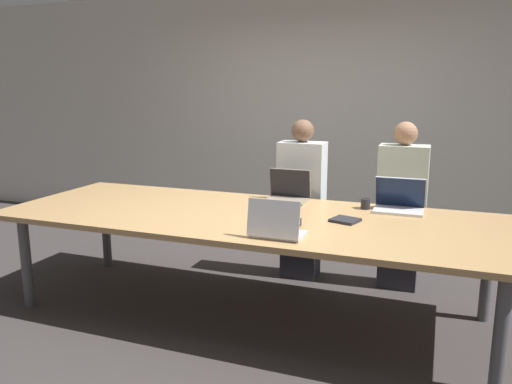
% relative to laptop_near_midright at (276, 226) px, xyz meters
% --- Properties ---
extents(ground_plane, '(24.00, 24.00, 0.00)m').
position_rel_laptop_near_midright_xyz_m(ground_plane, '(-0.37, 0.49, -0.85)').
color(ground_plane, '#383333').
extents(curtain_wall, '(12.00, 0.06, 2.80)m').
position_rel_laptop_near_midright_xyz_m(curtain_wall, '(-0.37, 2.81, 0.55)').
color(curtain_wall, beige).
rests_on(curtain_wall, ground_plane).
extents(conference_table, '(3.70, 1.35, 0.78)m').
position_rel_laptop_near_midright_xyz_m(conference_table, '(-0.37, 0.49, -0.13)').
color(conference_table, tan).
rests_on(conference_table, ground_plane).
extents(laptop_near_midright, '(0.33, 0.24, 0.25)m').
position_rel_laptop_near_midright_xyz_m(laptop_near_midright, '(0.00, 0.00, 0.00)').
color(laptop_near_midright, '#B7B7BC').
rests_on(laptop_near_midright, conference_table).
extents(laptop_far_center, '(0.34, 0.25, 0.26)m').
position_rel_laptop_near_midright_xyz_m(laptop_far_center, '(-0.24, 1.03, 0.00)').
color(laptop_far_center, gray).
rests_on(laptop_far_center, conference_table).
extents(person_far_center, '(0.40, 0.24, 1.42)m').
position_rel_laptop_near_midright_xyz_m(person_far_center, '(-0.21, 1.37, -0.16)').
color(person_far_center, '#2D2D38').
rests_on(person_far_center, ground_plane).
extents(laptop_far_right, '(0.37, 0.26, 0.26)m').
position_rel_laptop_near_midright_xyz_m(laptop_far_right, '(0.65, 0.98, 0.00)').
color(laptop_far_right, silver).
rests_on(laptop_far_right, conference_table).
extents(person_far_right, '(0.40, 0.24, 1.42)m').
position_rel_laptop_near_midright_xyz_m(person_far_right, '(0.64, 1.43, -0.16)').
color(person_far_right, '#2D2D38').
rests_on(person_far_right, ground_plane).
extents(cup_far_right, '(0.07, 0.07, 0.08)m').
position_rel_laptop_near_midright_xyz_m(cup_far_right, '(0.41, 0.95, -0.03)').
color(cup_far_right, '#232328').
rests_on(cup_far_right, conference_table).
extents(stapler, '(0.05, 0.15, 0.05)m').
position_rel_laptop_near_midright_xyz_m(stapler, '(0.05, 0.26, -0.05)').
color(stapler, black).
rests_on(stapler, conference_table).
extents(notebook, '(0.22, 0.21, 0.02)m').
position_rel_laptop_near_midright_xyz_m(notebook, '(0.33, 0.53, -0.06)').
color(notebook, '#232328').
rests_on(notebook, conference_table).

